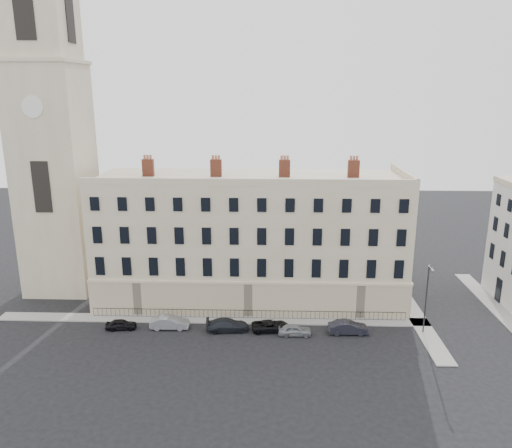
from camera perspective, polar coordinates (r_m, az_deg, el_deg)
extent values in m
plane|color=black|center=(52.20, 5.56, -13.42)|extent=(160.00, 160.00, 0.00)
cube|color=#C4B292|center=(60.37, -0.65, -1.60)|extent=(36.00, 12.00, 15.00)
cube|color=beige|center=(56.58, -0.90, -8.73)|extent=(36.10, 0.18, 4.00)
cube|color=beige|center=(64.03, 15.86, -6.41)|extent=(0.18, 12.10, 4.00)
cube|color=#C4B292|center=(52.82, -0.95, 4.79)|extent=(36.00, 0.35, 0.80)
cube|color=#C4B292|center=(60.48, 16.56, 5.49)|extent=(0.35, 12.00, 0.80)
cube|color=brown|center=(60.22, -12.23, 6.31)|extent=(1.30, 0.70, 2.00)
cube|color=brown|center=(58.79, -4.59, 6.40)|extent=(1.30, 0.70, 2.00)
cube|color=brown|center=(58.44, 3.27, 6.37)|extent=(1.30, 0.70, 2.00)
cube|color=brown|center=(59.18, 11.09, 6.22)|extent=(1.30, 0.70, 2.00)
cube|color=#C4B292|center=(66.29, -21.86, 4.60)|extent=(8.00, 8.00, 28.00)
cube|color=#C4B292|center=(65.88, -23.59, 21.04)|extent=(7.04, 7.04, 10.00)
cube|color=black|center=(62.73, -25.10, 21.71)|extent=(2.20, 0.14, 7.00)
cylinder|color=white|center=(61.72, -24.19, 12.10)|extent=(2.40, 0.14, 2.40)
cube|color=gray|center=(56.89, -5.04, -10.80)|extent=(48.00, 2.00, 0.12)
cube|color=gray|center=(61.45, 17.45, -9.44)|extent=(2.00, 24.00, 0.12)
cube|color=gray|center=(66.51, 25.41, -8.33)|extent=(2.00, 20.00, 0.12)
cube|color=black|center=(56.51, -0.92, -9.85)|extent=(35.00, 0.04, 0.04)
cube|color=black|center=(56.90, -0.92, -10.67)|extent=(35.00, 0.04, 0.04)
imported|color=black|center=(56.37, -15.16, -11.02)|extent=(3.37, 1.70, 1.10)
imported|color=gray|center=(55.37, -9.85, -11.02)|extent=(4.22, 1.56, 1.38)
imported|color=black|center=(54.21, -3.28, -11.44)|extent=(4.69, 2.27, 1.32)
imported|color=black|center=(54.14, 1.70, -11.57)|extent=(4.31, 2.39, 1.14)
imported|color=gray|center=(53.41, 4.47, -11.97)|extent=(3.53, 1.50, 1.19)
imported|color=#1F202A|center=(54.41, 10.49, -11.55)|extent=(4.21, 1.56, 1.38)
cylinder|color=#323237|center=(55.25, 18.86, -8.17)|extent=(0.15, 0.15, 7.60)
cylinder|color=#323237|center=(53.33, 19.35, -4.78)|extent=(0.19, 1.43, 0.10)
cube|color=#323237|center=(52.74, 19.51, -5.07)|extent=(0.20, 0.49, 0.11)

